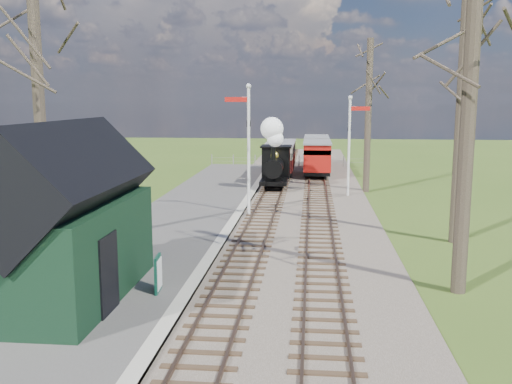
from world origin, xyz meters
TOP-DOWN VIEW (x-y plane):
  - ground at (0.00, 0.00)m, footprint 140.00×140.00m
  - distant_hills at (1.40, 64.38)m, footprint 114.40×48.00m
  - ballast_bed at (1.30, 22.00)m, footprint 8.00×60.00m
  - track_near at (0.00, 22.00)m, footprint 1.60×60.00m
  - track_far at (2.60, 22.00)m, footprint 1.60×60.00m
  - platform at (-3.50, 14.00)m, footprint 5.00×44.00m
  - coping_strip at (-1.20, 14.00)m, footprint 0.40×44.00m
  - station_shed at (-4.30, 4.00)m, footprint 3.25×6.30m
  - semaphore_near at (-0.77, 16.00)m, footprint 1.22×0.24m
  - semaphore_far at (4.37, 22.00)m, footprint 1.22×0.24m
  - bare_trees at (1.33, 10.10)m, footprint 15.51×22.39m
  - fence_line at (0.30, 36.00)m, footprint 12.60×0.08m
  - locomotive at (-0.01, 24.20)m, footprint 1.72×4.00m
  - coach at (0.00, 30.26)m, footprint 2.00×6.86m
  - red_carriage_a at (2.60, 30.23)m, footprint 1.95×4.82m
  - red_carriage_b at (2.60, 35.73)m, footprint 1.95×4.82m
  - sign_board at (-1.98, 4.64)m, footprint 0.15×0.71m
  - bench at (-3.40, 3.90)m, footprint 0.81×1.50m
  - person at (-3.21, 3.18)m, footprint 0.43×0.53m

SIDE VIEW (x-z plane):
  - distant_hills at x=1.40m, z-range -27.22..-5.20m
  - ground at x=0.00m, z-range 0.00..0.00m
  - ballast_bed at x=1.30m, z-range 0.00..0.10m
  - track_near at x=0.00m, z-range 0.02..0.17m
  - track_far at x=2.60m, z-range 0.02..0.17m
  - platform at x=-3.50m, z-range 0.00..0.20m
  - coping_strip at x=-1.20m, z-range 0.00..0.21m
  - fence_line at x=0.30m, z-range 0.05..1.05m
  - bench at x=-3.40m, z-range 0.17..1.00m
  - sign_board at x=-1.98m, z-range 0.20..1.23m
  - person at x=-3.21m, z-range 0.20..1.47m
  - red_carriage_a at x=2.60m, z-range 0.40..2.45m
  - red_carriage_b at x=2.60m, z-range 0.40..2.45m
  - coach at x=0.00m, z-range 0.41..2.51m
  - locomotive at x=-0.01m, z-range -0.16..4.13m
  - station_shed at x=-4.30m, z-range -0.12..4.66m
  - semaphore_far at x=4.37m, z-range 0.49..6.21m
  - semaphore_near at x=-0.77m, z-range 0.51..6.73m
  - bare_trees at x=1.33m, z-range -0.79..11.21m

